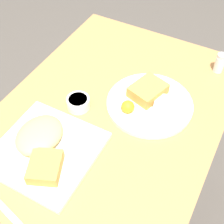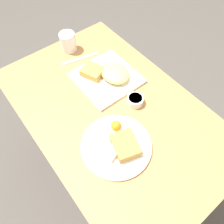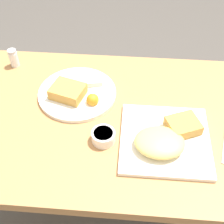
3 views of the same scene
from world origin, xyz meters
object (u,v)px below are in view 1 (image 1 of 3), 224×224
at_px(salt_shaker, 220,64).
at_px(sauce_ramekin, 78,103).
at_px(plate_square_near, 43,146).
at_px(plate_oval_far, 149,101).
at_px(butter_knife, 8,212).

bearing_deg(salt_shaker, sauce_ramekin, -41.99).
relative_size(plate_square_near, sauce_ramekin, 3.74).
bearing_deg(plate_square_near, plate_oval_far, 148.10).
bearing_deg(butter_knife, plate_square_near, 112.11).
bearing_deg(sauce_ramekin, plate_square_near, 1.43).
bearing_deg(sauce_ramekin, plate_oval_far, 120.62).
bearing_deg(butter_knife, salt_shaker, 81.27).
relative_size(plate_oval_far, salt_shaker, 3.86).
relative_size(salt_shaker, butter_knife, 0.37).
bearing_deg(salt_shaker, butter_knife, -22.06).
xyz_separation_m(plate_oval_far, salt_shaker, (-0.28, 0.15, 0.02)).
distance_m(sauce_ramekin, butter_knife, 0.40).
xyz_separation_m(plate_square_near, salt_shaker, (-0.59, 0.35, 0.01)).
xyz_separation_m(plate_square_near, butter_knife, (0.20, 0.03, -0.02)).
height_order(plate_oval_far, butter_knife, plate_oval_far).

